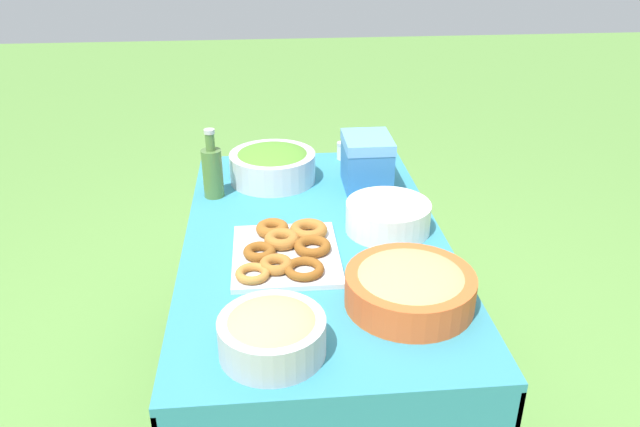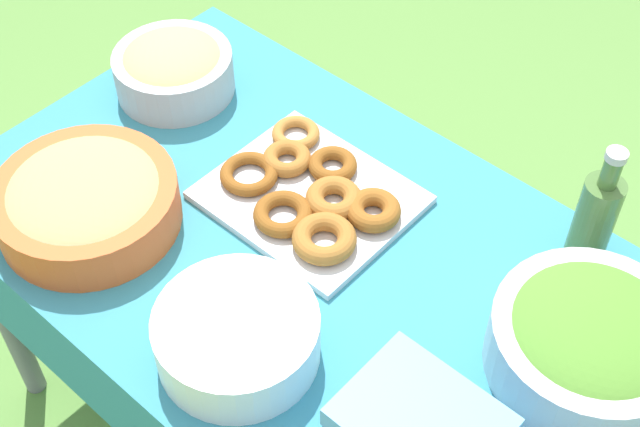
% 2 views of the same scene
% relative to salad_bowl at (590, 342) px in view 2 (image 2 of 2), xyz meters
% --- Properties ---
extents(picnic_table, '(1.46, 0.83, 0.73)m').
position_rel_salad_bowl_xyz_m(picnic_table, '(0.46, 0.12, -0.16)').
color(picnic_table, teal).
rests_on(picnic_table, ground_plane).
extents(salad_bowl, '(0.33, 0.33, 0.13)m').
position_rel_salad_bowl_xyz_m(salad_bowl, '(0.00, 0.00, 0.00)').
color(salad_bowl, silver).
rests_on(salad_bowl, picnic_table).
extents(pasta_bowl, '(0.26, 0.26, 0.11)m').
position_rel_salad_bowl_xyz_m(pasta_bowl, '(1.03, -0.03, -0.01)').
color(pasta_bowl, '#B2B7BC').
rests_on(pasta_bowl, picnic_table).
extents(donut_platter, '(0.40, 0.32, 0.05)m').
position_rel_salad_bowl_xyz_m(donut_platter, '(0.58, 0.03, -0.05)').
color(donut_platter, silver).
rests_on(donut_platter, picnic_table).
extents(plate_stack, '(0.27, 0.27, 0.10)m').
position_rel_salad_bowl_xyz_m(plate_stack, '(0.44, 0.36, -0.02)').
color(plate_stack, white).
rests_on(plate_stack, picnic_table).
extents(olive_oil_bottle, '(0.07, 0.07, 0.26)m').
position_rel_salad_bowl_xyz_m(olive_oil_bottle, '(0.12, -0.22, 0.03)').
color(olive_oil_bottle, '#4C7238').
rests_on(olive_oil_bottle, picnic_table).
extents(bread_bowl, '(0.34, 0.34, 0.11)m').
position_rel_salad_bowl_xyz_m(bread_bowl, '(0.86, 0.34, -0.01)').
color(bread_bowl, '#E05B28').
rests_on(bread_bowl, picnic_table).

